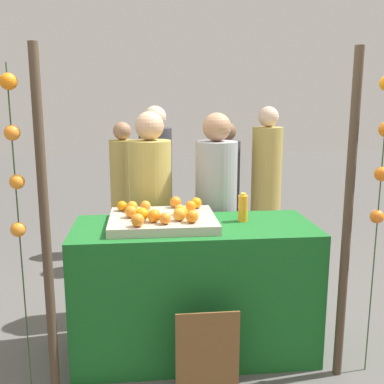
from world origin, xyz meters
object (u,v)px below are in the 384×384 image
Objects in this scene: vendor_right at (216,223)px; orange_1 at (182,212)px; chalkboard_sign at (207,356)px; juice_bottle at (243,208)px; vendor_left at (151,223)px; orange_0 at (146,206)px; stall_counter at (194,289)px.

orange_1 is at bearing -118.62° from vendor_right.
vendor_right is at bearing 78.86° from chalkboard_sign.
orange_1 is at bearing -169.60° from juice_bottle.
vendor_left reaches higher than orange_1.
chalkboard_sign is (-0.33, -0.62, -0.75)m from juice_bottle.
stall_counter is at bearing -30.64° from orange_0.
stall_counter is at bearing -169.19° from juice_bottle.
orange_0 is 0.37× the size of juice_bottle.
vendor_left is (-0.63, 0.55, -0.24)m from juice_bottle.
vendor_right is at bearing 102.00° from juice_bottle.
vendor_left reaches higher than orange_0.
vendor_right is at bearing 34.19° from orange_0.
orange_1 reaches higher than stall_counter.
juice_bottle is at bearing 10.81° from stall_counter.
chalkboard_sign is (0.35, -0.74, -0.75)m from orange_0.
juice_bottle is 0.58m from vendor_right.
orange_0 is 1.00× the size of orange_1.
chalkboard_sign is at bearing -65.05° from orange_0.
chalkboard_sign is at bearing -75.52° from vendor_left.
stall_counter is at bearing 8.64° from orange_1.
orange_0 is at bearing 169.35° from juice_bottle.
orange_1 is at bearing -72.38° from vendor_left.
vendor_right is at bearing 67.48° from stall_counter.
chalkboard_sign is (0.02, -0.55, -0.19)m from stall_counter.
vendor_right reaches higher than chalkboard_sign.
orange_0 reaches higher than chalkboard_sign.
chalkboard_sign is at bearing -79.33° from orange_1.
orange_1 reaches higher than chalkboard_sign.
orange_1 is 0.93m from chalkboard_sign.
vendor_right is at bearing 61.38° from orange_1.
vendor_left is at bearing 175.71° from vendor_right.
stall_counter is 2.89× the size of chalkboard_sign.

